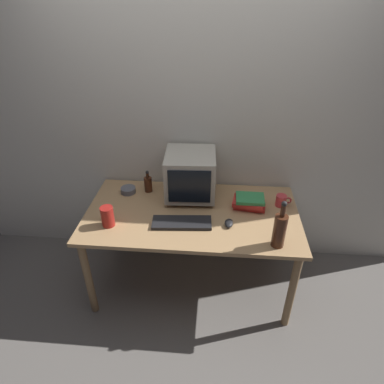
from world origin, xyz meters
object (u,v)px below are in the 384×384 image
object	(u,v)px
crt_monitor	(190,175)
cd_spindle	(128,190)
mug	(281,201)
metal_canister	(108,216)
book_stack	(249,202)
bottle_tall	(280,230)
computer_mouse	(229,223)
keyboard	(182,223)
bottle_short	(148,184)

from	to	relation	value
crt_monitor	cd_spindle	distance (m)	0.54
mug	metal_canister	size ratio (longest dim) A/B	0.80
book_stack	crt_monitor	bearing A→B (deg)	164.54
book_stack	metal_canister	distance (m)	1.05
bottle_tall	mug	xyz separation A→B (m)	(0.09, 0.47, -0.08)
computer_mouse	mug	size ratio (longest dim) A/B	0.83
keyboard	metal_canister	distance (m)	0.52
bottle_tall	book_stack	distance (m)	0.46
cd_spindle	computer_mouse	bearing A→B (deg)	-24.20
computer_mouse	mug	distance (m)	0.49
crt_monitor	keyboard	world-z (taller)	crt_monitor
crt_monitor	bottle_tall	world-z (taller)	crt_monitor
crt_monitor	book_stack	bearing A→B (deg)	-15.46
book_stack	cd_spindle	xyz separation A→B (m)	(-0.97, 0.13, -0.03)
bottle_tall	bottle_short	distance (m)	1.13
computer_mouse	book_stack	xyz separation A→B (m)	(0.15, 0.23, 0.03)
cd_spindle	mug	bearing A→B (deg)	-4.02
bottle_tall	bottle_short	size ratio (longest dim) A/B	1.82
crt_monitor	cd_spindle	bearing A→B (deg)	179.43
computer_mouse	cd_spindle	distance (m)	0.89
metal_canister	mug	bearing A→B (deg)	15.60
cd_spindle	metal_canister	size ratio (longest dim) A/B	0.80
keyboard	book_stack	bearing A→B (deg)	22.92
computer_mouse	metal_canister	distance (m)	0.85
bottle_tall	mug	bearing A→B (deg)	79.27
bottle_short	cd_spindle	world-z (taller)	bottle_short
book_stack	metal_canister	bearing A→B (deg)	-163.18
crt_monitor	computer_mouse	bearing A→B (deg)	-49.86
crt_monitor	computer_mouse	distance (m)	0.50
cd_spindle	keyboard	bearing A→B (deg)	-38.29
computer_mouse	mug	world-z (taller)	mug
bottle_short	cd_spindle	xyz separation A→B (m)	(-0.16, -0.04, -0.05)
crt_monitor	book_stack	size ratio (longest dim) A/B	1.55
keyboard	bottle_short	size ratio (longest dim) A/B	2.21
bottle_tall	bottle_short	xyz separation A→B (m)	(-0.97, 0.59, -0.06)
keyboard	computer_mouse	xyz separation A→B (m)	(0.33, 0.01, 0.01)
mug	cd_spindle	xyz separation A→B (m)	(-1.22, 0.09, -0.02)
keyboard	book_stack	xyz separation A→B (m)	(0.49, 0.25, 0.04)
book_stack	cd_spindle	distance (m)	0.98
crt_monitor	bottle_short	size ratio (longest dim) A/B	2.13
mug	cd_spindle	bearing A→B (deg)	175.98
crt_monitor	bottle_tall	size ratio (longest dim) A/B	1.17
mug	keyboard	bearing A→B (deg)	-158.12
crt_monitor	cd_spindle	world-z (taller)	crt_monitor
keyboard	bottle_tall	distance (m)	0.68
keyboard	bottle_tall	bearing A→B (deg)	-18.94
bottle_tall	metal_canister	xyz separation A→B (m)	(-1.16, 0.12, -0.06)
bottle_short	mug	distance (m)	1.06
metal_canister	keyboard	bearing A→B (deg)	5.99
mug	bottle_tall	bearing A→B (deg)	-100.73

